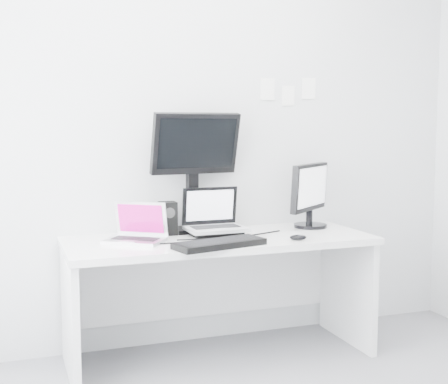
{
  "coord_description": "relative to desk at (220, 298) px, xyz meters",
  "views": [
    {
      "loc": [
        -1.18,
        -2.11,
        1.39
      ],
      "look_at": [
        0.02,
        1.23,
        1.0
      ],
      "focal_mm": 49.26,
      "sensor_mm": 36.0,
      "label": 1
    }
  ],
  "objects": [
    {
      "name": "back_wall",
      "position": [
        0.0,
        0.35,
        0.99
      ],
      "size": [
        3.6,
        0.0,
        3.6
      ],
      "primitive_type": "plane",
      "rotation": [
        1.57,
        0.0,
        0.0
      ],
      "color": "silver",
      "rests_on": "ground"
    },
    {
      "name": "desk",
      "position": [
        0.0,
        0.0,
        0.0
      ],
      "size": [
        1.8,
        0.7,
        0.73
      ],
      "primitive_type": "cube",
      "color": "white",
      "rests_on": "ground"
    },
    {
      "name": "macbook",
      "position": [
        -0.5,
        0.01,
        0.48
      ],
      "size": [
        0.39,
        0.38,
        0.24
      ],
      "primitive_type": "cube",
      "rotation": [
        0.0,
        0.0,
        -0.63
      ],
      "color": "#A6A6AA",
      "rests_on": "desk"
    },
    {
      "name": "speaker",
      "position": [
        -0.26,
        0.19,
        0.46
      ],
      "size": [
        0.13,
        0.13,
        0.2
      ],
      "primitive_type": "cube",
      "rotation": [
        0.0,
        0.0,
        0.35
      ],
      "color": "black",
      "rests_on": "desk"
    },
    {
      "name": "dell_laptop",
      "position": [
        0.0,
        0.07,
        0.51
      ],
      "size": [
        0.36,
        0.28,
        0.29
      ],
      "primitive_type": "cube",
      "rotation": [
        0.0,
        0.0,
        0.03
      ],
      "color": "#A4A6AA",
      "rests_on": "desk"
    },
    {
      "name": "rear_monitor",
      "position": [
        -0.08,
        0.26,
        0.74
      ],
      "size": [
        0.57,
        0.26,
        0.75
      ],
      "primitive_type": "cube",
      "rotation": [
        0.0,
        0.0,
        0.11
      ],
      "color": "black",
      "rests_on": "desk"
    },
    {
      "name": "samsung_monitor",
      "position": [
        0.67,
        0.14,
        0.58
      ],
      "size": [
        0.5,
        0.46,
        0.43
      ],
      "primitive_type": "cube",
      "rotation": [
        0.0,
        0.0,
        0.68
      ],
      "color": "black",
      "rests_on": "desk"
    },
    {
      "name": "keyboard",
      "position": [
        -0.09,
        -0.27,
        0.38
      ],
      "size": [
        0.54,
        0.3,
        0.03
      ],
      "primitive_type": "cube",
      "rotation": [
        0.0,
        0.0,
        0.24
      ],
      "color": "black",
      "rests_on": "desk"
    },
    {
      "name": "mouse",
      "position": [
        0.39,
        -0.24,
        0.38
      ],
      "size": [
        0.11,
        0.08,
        0.03
      ],
      "primitive_type": "ellipsoid",
      "rotation": [
        0.0,
        0.0,
        -0.26
      ],
      "color": "black",
      "rests_on": "desk"
    },
    {
      "name": "wall_note_0",
      "position": [
        0.45,
        0.34,
        1.26
      ],
      "size": [
        0.1,
        0.0,
        0.14
      ],
      "primitive_type": "cube",
      "color": "white",
      "rests_on": "back_wall"
    },
    {
      "name": "wall_note_1",
      "position": [
        0.6,
        0.34,
        1.22
      ],
      "size": [
        0.09,
        0.0,
        0.13
      ],
      "primitive_type": "cube",
      "color": "white",
      "rests_on": "back_wall"
    },
    {
      "name": "wall_note_2",
      "position": [
        0.75,
        0.34,
        1.26
      ],
      "size": [
        0.1,
        0.0,
        0.14
      ],
      "primitive_type": "cube",
      "color": "white",
      "rests_on": "back_wall"
    }
  ]
}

